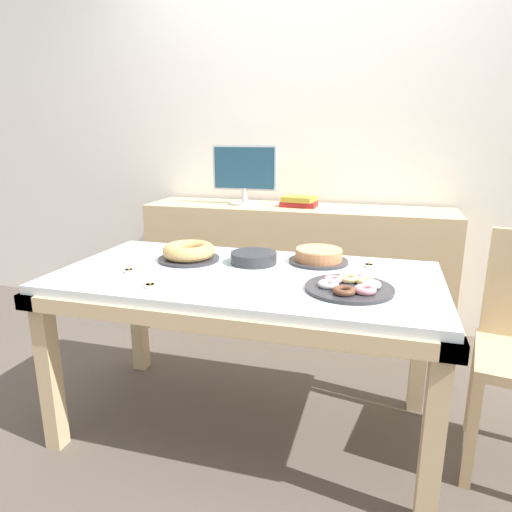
# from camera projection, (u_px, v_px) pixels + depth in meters

# --- Properties ---
(ground_plane) EXTENTS (12.00, 12.00, 0.00)m
(ground_plane) POSITION_uv_depth(u_px,v_px,m) (247.00, 425.00, 2.11)
(ground_plane) COLOR #564C44
(wall_back) EXTENTS (8.00, 0.10, 2.60)m
(wall_back) POSITION_uv_depth(u_px,v_px,m) (307.00, 135.00, 3.07)
(wall_back) COLOR white
(wall_back) RESTS_ON ground
(dining_table) EXTENTS (1.62, 0.84, 0.74)m
(dining_table) POSITION_uv_depth(u_px,v_px,m) (247.00, 293.00, 1.95)
(dining_table) COLOR silver
(dining_table) RESTS_ON ground
(sideboard) EXTENTS (1.95, 0.44, 0.86)m
(sideboard) POSITION_uv_depth(u_px,v_px,m) (295.00, 271.00, 3.01)
(sideboard) COLOR #D1B284
(sideboard) RESTS_ON ground
(computer_monitor) EXTENTS (0.42, 0.20, 0.38)m
(computer_monitor) POSITION_uv_depth(u_px,v_px,m) (245.00, 175.00, 2.94)
(computer_monitor) COLOR silver
(computer_monitor) RESTS_ON sideboard
(book_stack) EXTENTS (0.23, 0.18, 0.07)m
(book_stack) POSITION_uv_depth(u_px,v_px,m) (299.00, 201.00, 2.89)
(book_stack) COLOR maroon
(book_stack) RESTS_ON sideboard
(cake_chocolate_round) EXTENTS (0.27, 0.27, 0.06)m
(cake_chocolate_round) POSITION_uv_depth(u_px,v_px,m) (319.00, 256.00, 2.07)
(cake_chocolate_round) COLOR #333338
(cake_chocolate_round) RESTS_ON dining_table
(cake_golden_bundt) EXTENTS (0.28, 0.28, 0.08)m
(cake_golden_bundt) POSITION_uv_depth(u_px,v_px,m) (189.00, 252.00, 2.11)
(cake_golden_bundt) COLOR #333338
(cake_golden_bundt) RESTS_ON dining_table
(pastry_platter) EXTENTS (0.33, 0.33, 0.04)m
(pastry_platter) POSITION_uv_depth(u_px,v_px,m) (350.00, 287.00, 1.70)
(pastry_platter) COLOR #333338
(pastry_platter) RESTS_ON dining_table
(plate_stack) EXTENTS (0.21, 0.21, 0.05)m
(plate_stack) POSITION_uv_depth(u_px,v_px,m) (254.00, 258.00, 2.06)
(plate_stack) COLOR #333338
(plate_stack) RESTS_ON dining_table
(tealight_near_cakes) EXTENTS (0.04, 0.04, 0.04)m
(tealight_near_cakes) POSITION_uv_depth(u_px,v_px,m) (150.00, 286.00, 1.73)
(tealight_near_cakes) COLOR silver
(tealight_near_cakes) RESTS_ON dining_table
(tealight_right_edge) EXTENTS (0.04, 0.04, 0.04)m
(tealight_right_edge) POSITION_uv_depth(u_px,v_px,m) (129.00, 271.00, 1.92)
(tealight_right_edge) COLOR silver
(tealight_right_edge) RESTS_ON dining_table
(tealight_left_edge) EXTENTS (0.04, 0.04, 0.04)m
(tealight_left_edge) POSITION_uv_depth(u_px,v_px,m) (369.00, 265.00, 1.99)
(tealight_left_edge) COLOR silver
(tealight_left_edge) RESTS_ON dining_table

